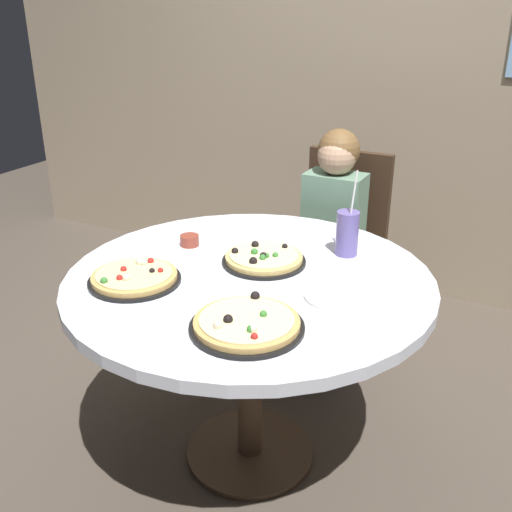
{
  "coord_description": "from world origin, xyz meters",
  "views": [
    {
      "loc": [
        0.82,
        -1.57,
        1.59
      ],
      "look_at": [
        0.0,
        0.05,
        0.8
      ],
      "focal_mm": 41.53,
      "sensor_mm": 36.0,
      "label": 1
    }
  ],
  "objects_px": {
    "pizza_pepperoni": "(247,324)",
    "plate_small": "(333,297)",
    "dining_table": "(249,301)",
    "sauce_bowl": "(190,240)",
    "pizza_veggie": "(264,259)",
    "pizza_cheese": "(135,277)",
    "diner_child": "(325,265)",
    "chair_wooden": "(340,242)",
    "soda_cup": "(347,233)"
  },
  "relations": [
    {
      "from": "dining_table",
      "to": "pizza_cheese",
      "type": "xyz_separation_m",
      "value": [
        -0.31,
        -0.21,
        0.11
      ]
    },
    {
      "from": "diner_child",
      "to": "pizza_veggie",
      "type": "xyz_separation_m",
      "value": [
        0.0,
        -0.64,
        0.28
      ]
    },
    {
      "from": "soda_cup",
      "to": "pizza_veggie",
      "type": "bearing_deg",
      "value": -138.63
    },
    {
      "from": "pizza_cheese",
      "to": "dining_table",
      "type": "bearing_deg",
      "value": 34.67
    },
    {
      "from": "chair_wooden",
      "to": "diner_child",
      "type": "xyz_separation_m",
      "value": [
        -0.0,
        -0.18,
        -0.05
      ]
    },
    {
      "from": "pizza_cheese",
      "to": "pizza_pepperoni",
      "type": "bearing_deg",
      "value": -12.35
    },
    {
      "from": "pizza_veggie",
      "to": "soda_cup",
      "type": "distance_m",
      "value": 0.31
    },
    {
      "from": "chair_wooden",
      "to": "pizza_pepperoni",
      "type": "height_order",
      "value": "chair_wooden"
    },
    {
      "from": "chair_wooden",
      "to": "pizza_pepperoni",
      "type": "bearing_deg",
      "value": -83.06
    },
    {
      "from": "dining_table",
      "to": "pizza_pepperoni",
      "type": "relative_size",
      "value": 3.79
    },
    {
      "from": "pizza_cheese",
      "to": "soda_cup",
      "type": "xyz_separation_m",
      "value": [
        0.54,
        0.52,
        0.06
      ]
    },
    {
      "from": "pizza_veggie",
      "to": "pizza_pepperoni",
      "type": "height_order",
      "value": "same"
    },
    {
      "from": "pizza_pepperoni",
      "to": "soda_cup",
      "type": "height_order",
      "value": "soda_cup"
    },
    {
      "from": "pizza_pepperoni",
      "to": "sauce_bowl",
      "type": "distance_m",
      "value": 0.65
    },
    {
      "from": "chair_wooden",
      "to": "sauce_bowl",
      "type": "relative_size",
      "value": 13.57
    },
    {
      "from": "diner_child",
      "to": "plate_small",
      "type": "distance_m",
      "value": 0.88
    },
    {
      "from": "sauce_bowl",
      "to": "dining_table",
      "type": "bearing_deg",
      "value": -22.4
    },
    {
      "from": "diner_child",
      "to": "plate_small",
      "type": "xyz_separation_m",
      "value": [
        0.31,
        -0.78,
        0.27
      ]
    },
    {
      "from": "chair_wooden",
      "to": "soda_cup",
      "type": "height_order",
      "value": "soda_cup"
    },
    {
      "from": "dining_table",
      "to": "soda_cup",
      "type": "height_order",
      "value": "soda_cup"
    },
    {
      "from": "dining_table",
      "to": "pizza_cheese",
      "type": "relative_size",
      "value": 4.09
    },
    {
      "from": "soda_cup",
      "to": "sauce_bowl",
      "type": "height_order",
      "value": "soda_cup"
    },
    {
      "from": "pizza_pepperoni",
      "to": "diner_child",
      "type": "bearing_deg",
      "value": 98.29
    },
    {
      "from": "pizza_cheese",
      "to": "chair_wooden",
      "type": "bearing_deg",
      "value": 74.96
    },
    {
      "from": "pizza_veggie",
      "to": "pizza_cheese",
      "type": "distance_m",
      "value": 0.44
    },
    {
      "from": "pizza_cheese",
      "to": "plate_small",
      "type": "relative_size",
      "value": 1.66
    },
    {
      "from": "sauce_bowl",
      "to": "plate_small",
      "type": "relative_size",
      "value": 0.39
    },
    {
      "from": "soda_cup",
      "to": "plate_small",
      "type": "bearing_deg",
      "value": -77.43
    },
    {
      "from": "dining_table",
      "to": "sauce_bowl",
      "type": "height_order",
      "value": "sauce_bowl"
    },
    {
      "from": "dining_table",
      "to": "diner_child",
      "type": "xyz_separation_m",
      "value": [
        -0.0,
        0.75,
        -0.17
      ]
    },
    {
      "from": "diner_child",
      "to": "sauce_bowl",
      "type": "distance_m",
      "value": 0.75
    },
    {
      "from": "dining_table",
      "to": "pizza_veggie",
      "type": "distance_m",
      "value": 0.16
    },
    {
      "from": "pizza_pepperoni",
      "to": "plate_small",
      "type": "relative_size",
      "value": 1.79
    },
    {
      "from": "diner_child",
      "to": "pizza_cheese",
      "type": "distance_m",
      "value": 1.05
    },
    {
      "from": "plate_small",
      "to": "soda_cup",
      "type": "bearing_deg",
      "value": 102.57
    },
    {
      "from": "soda_cup",
      "to": "plate_small",
      "type": "xyz_separation_m",
      "value": [
        0.08,
        -0.34,
        -0.08
      ]
    },
    {
      "from": "sauce_bowl",
      "to": "pizza_veggie",
      "type": "bearing_deg",
      "value": -3.67
    },
    {
      "from": "chair_wooden",
      "to": "soda_cup",
      "type": "xyz_separation_m",
      "value": [
        0.23,
        -0.62,
        0.3
      ]
    },
    {
      "from": "diner_child",
      "to": "pizza_pepperoni",
      "type": "height_order",
      "value": "diner_child"
    },
    {
      "from": "pizza_pepperoni",
      "to": "plate_small",
      "type": "bearing_deg",
      "value": 62.04
    },
    {
      "from": "chair_wooden",
      "to": "plate_small",
      "type": "distance_m",
      "value": 1.04
    },
    {
      "from": "chair_wooden",
      "to": "diner_child",
      "type": "relative_size",
      "value": 0.88
    },
    {
      "from": "pizza_cheese",
      "to": "plate_small",
      "type": "bearing_deg",
      "value": 16.7
    },
    {
      "from": "soda_cup",
      "to": "sauce_bowl",
      "type": "relative_size",
      "value": 4.39
    },
    {
      "from": "pizza_cheese",
      "to": "sauce_bowl",
      "type": "xyz_separation_m",
      "value": [
        -0.01,
        0.34,
        0.0
      ]
    },
    {
      "from": "dining_table",
      "to": "plate_small",
      "type": "relative_size",
      "value": 6.78
    },
    {
      "from": "dining_table",
      "to": "plate_small",
      "type": "xyz_separation_m",
      "value": [
        0.31,
        -0.03,
        0.1
      ]
    },
    {
      "from": "pizza_veggie",
      "to": "sauce_bowl",
      "type": "height_order",
      "value": "pizza_veggie"
    },
    {
      "from": "sauce_bowl",
      "to": "pizza_cheese",
      "type": "bearing_deg",
      "value": -88.41
    },
    {
      "from": "chair_wooden",
      "to": "pizza_pepperoni",
      "type": "relative_size",
      "value": 2.95
    }
  ]
}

